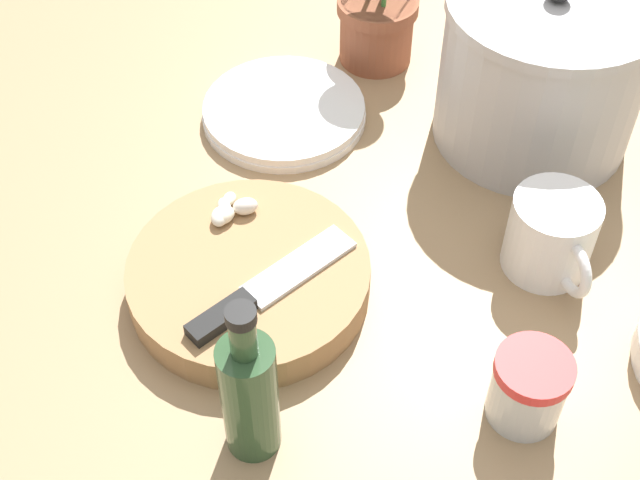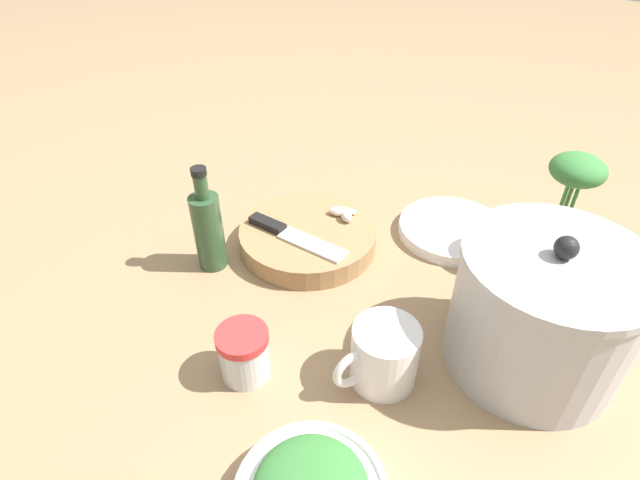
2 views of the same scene
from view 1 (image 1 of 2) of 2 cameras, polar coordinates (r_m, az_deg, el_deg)
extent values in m
plane|color=#997A56|center=(0.92, 1.15, -1.65)|extent=(5.00, 5.00, 0.00)
cylinder|color=#9E754C|center=(0.88, -4.56, -2.43)|extent=(0.24, 0.24, 0.04)
cube|color=black|center=(0.82, -6.34, -4.94)|extent=(0.02, 0.07, 0.01)
cube|color=silver|center=(0.86, -1.31, -1.75)|extent=(0.03, 0.12, 0.01)
ellipsoid|color=beige|center=(0.92, -5.81, 2.64)|extent=(0.02, 0.02, 0.01)
ellipsoid|color=#EDE2C8|center=(0.91, -6.12, 1.57)|extent=(0.02, 0.03, 0.01)
ellipsoid|color=silver|center=(0.91, -6.42, 1.51)|extent=(0.03, 0.03, 0.01)
ellipsoid|color=silver|center=(0.91, -6.14, 2.09)|extent=(0.03, 0.02, 0.01)
ellipsoid|color=silver|center=(0.91, -4.80, 2.17)|extent=(0.03, 0.03, 0.02)
cylinder|color=silver|center=(0.81, 13.11, -9.46)|extent=(0.07, 0.07, 0.06)
cylinder|color=red|center=(0.78, 13.58, -7.97)|extent=(0.07, 0.07, 0.01)
cylinder|color=white|center=(0.91, 14.53, 0.36)|extent=(0.09, 0.09, 0.09)
torus|color=white|center=(0.89, 15.88, -1.75)|extent=(0.06, 0.04, 0.06)
cylinder|color=white|center=(1.08, -2.30, 8.00)|extent=(0.20, 0.20, 0.01)
cylinder|color=white|center=(1.07, -2.32, 8.41)|extent=(0.19, 0.19, 0.01)
cylinder|color=#2D4C2D|center=(0.75, -4.52, -10.06)|extent=(0.05, 0.05, 0.13)
cylinder|color=#2D4C2D|center=(0.67, -4.95, -6.18)|extent=(0.02, 0.02, 0.04)
cylinder|color=black|center=(0.65, -5.10, -4.87)|extent=(0.02, 0.02, 0.01)
cylinder|color=#B2B2B7|center=(1.03, 14.04, 10.13)|extent=(0.22, 0.22, 0.17)
cylinder|color=#B2B2B7|center=(0.98, 15.02, 14.23)|extent=(0.23, 0.23, 0.01)
cylinder|color=#935138|center=(1.15, 3.64, 13.30)|extent=(0.09, 0.09, 0.09)
cylinder|color=#935138|center=(1.13, 3.73, 14.76)|extent=(0.10, 0.10, 0.02)
camera|label=2|loc=(0.76, 57.66, 16.02)|focal=28.00mm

